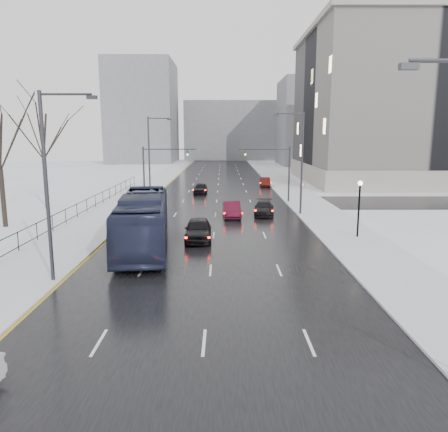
{
  "coord_description": "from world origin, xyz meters",
  "views": [
    {
      "loc": [
        0.71,
        -2.43,
        7.81
      ],
      "look_at": [
        0.8,
        26.08,
        2.5
      ],
      "focal_mm": 35.0,
      "sensor_mm": 36.0,
      "label": 1
    }
  ],
  "objects_px": {
    "streetlight_r_mid": "(300,158)",
    "streetlight_l_near": "(50,178)",
    "tree_park_e": "(47,208)",
    "mast_signal_right": "(280,167)",
    "mast_signal_left": "(153,168)",
    "sedan_right_near": "(232,209)",
    "sedan_right_distant": "(265,182)",
    "tree_park_d": "(6,228)",
    "lamppost_r_mid": "(359,201)",
    "sedan_center_far": "(200,188)",
    "sedan_center_near": "(198,229)",
    "bus": "(143,221)",
    "sedan_right_far": "(264,208)",
    "no_uturn_sign": "(302,187)",
    "streetlight_l_far": "(151,153)"
  },
  "relations": [
    {
      "from": "streetlight_r_mid",
      "to": "streetlight_l_near",
      "type": "distance_m",
      "value": 25.82
    },
    {
      "from": "tree_park_e",
      "to": "mast_signal_right",
      "type": "height_order",
      "value": "tree_park_e"
    },
    {
      "from": "mast_signal_left",
      "to": "sedan_right_near",
      "type": "xyz_separation_m",
      "value": [
        8.9,
        -9.33,
        -3.32
      ]
    },
    {
      "from": "sedan_right_distant",
      "to": "tree_park_d",
      "type": "bearing_deg",
      "value": -127.79
    },
    {
      "from": "lamppost_r_mid",
      "to": "tree_park_e",
      "type": "bearing_deg",
      "value": 154.38
    },
    {
      "from": "streetlight_l_near",
      "to": "lamppost_r_mid",
      "type": "distance_m",
      "value": 21.78
    },
    {
      "from": "mast_signal_left",
      "to": "sedan_right_distant",
      "type": "xyz_separation_m",
      "value": [
        14.53,
        16.07,
        -3.39
      ]
    },
    {
      "from": "tree_park_e",
      "to": "lamppost_r_mid",
      "type": "distance_m",
      "value": 32.52
    },
    {
      "from": "streetlight_r_mid",
      "to": "sedan_right_near",
      "type": "relative_size",
      "value": 2.2
    },
    {
      "from": "sedan_center_far",
      "to": "sedan_right_distant",
      "type": "relative_size",
      "value": 1.03
    },
    {
      "from": "tree_park_d",
      "to": "tree_park_e",
      "type": "height_order",
      "value": "tree_park_e"
    },
    {
      "from": "streetlight_r_mid",
      "to": "mast_signal_left",
      "type": "distance_m",
      "value": 17.5
    },
    {
      "from": "tree_park_d",
      "to": "lamppost_r_mid",
      "type": "bearing_deg",
      "value": -7.91
    },
    {
      "from": "sedan_right_distant",
      "to": "sedan_center_near",
      "type": "bearing_deg",
      "value": -101.53
    },
    {
      "from": "mast_signal_left",
      "to": "bus",
      "type": "bearing_deg",
      "value": -83.05
    },
    {
      "from": "tree_park_d",
      "to": "sedan_center_near",
      "type": "xyz_separation_m",
      "value": [
        16.68,
        -4.63,
        0.87
      ]
    },
    {
      "from": "bus",
      "to": "sedan_right_far",
      "type": "height_order",
      "value": "bus"
    },
    {
      "from": "streetlight_r_mid",
      "to": "mast_signal_right",
      "type": "bearing_deg",
      "value": 96.0
    },
    {
      "from": "lamppost_r_mid",
      "to": "sedan_right_distant",
      "type": "distance_m",
      "value": 34.35
    },
    {
      "from": "sedan_right_far",
      "to": "streetlight_r_mid",
      "type": "bearing_deg",
      "value": 8.67
    },
    {
      "from": "tree_park_d",
      "to": "no_uturn_sign",
      "type": "xyz_separation_m",
      "value": [
        27.0,
        10.0,
        2.3
      ]
    },
    {
      "from": "sedan_right_far",
      "to": "sedan_center_far",
      "type": "xyz_separation_m",
      "value": [
        -7.04,
        15.77,
        0.05
      ]
    },
    {
      "from": "sedan_center_near",
      "to": "sedan_right_far",
      "type": "xyz_separation_m",
      "value": [
        5.9,
        10.46,
        -0.15
      ]
    },
    {
      "from": "sedan_center_near",
      "to": "sedan_right_far",
      "type": "distance_m",
      "value": 12.01
    },
    {
      "from": "tree_park_d",
      "to": "sedan_center_far",
      "type": "bearing_deg",
      "value": 54.26
    },
    {
      "from": "tree_park_e",
      "to": "sedan_right_near",
      "type": "distance_m",
      "value": 20.5
    },
    {
      "from": "streetlight_l_far",
      "to": "no_uturn_sign",
      "type": "relative_size",
      "value": 3.7
    },
    {
      "from": "streetlight_l_near",
      "to": "sedan_right_near",
      "type": "distance_m",
      "value": 21.61
    },
    {
      "from": "mast_signal_right",
      "to": "sedan_center_near",
      "type": "bearing_deg",
      "value": -114.38
    },
    {
      "from": "tree_park_e",
      "to": "mast_signal_left",
      "type": "xyz_separation_m",
      "value": [
        10.87,
        4.0,
        4.11
      ]
    },
    {
      "from": "sedan_center_near",
      "to": "sedan_right_near",
      "type": "relative_size",
      "value": 1.07
    },
    {
      "from": "sedan_center_far",
      "to": "streetlight_l_near",
      "type": "bearing_deg",
      "value": -97.59
    },
    {
      "from": "streetlight_l_near",
      "to": "mast_signal_left",
      "type": "relative_size",
      "value": 1.54
    },
    {
      "from": "streetlight_l_far",
      "to": "streetlight_l_near",
      "type": "bearing_deg",
      "value": -90.0
    },
    {
      "from": "sedan_right_near",
      "to": "sedan_center_far",
      "type": "distance_m",
      "value": 17.36
    },
    {
      "from": "tree_park_d",
      "to": "mast_signal_right",
      "type": "xyz_separation_m",
      "value": [
        25.13,
        14.0,
        4.11
      ]
    },
    {
      "from": "tree_park_e",
      "to": "sedan_right_distant",
      "type": "height_order",
      "value": "tree_park_e"
    },
    {
      "from": "streetlight_r_mid",
      "to": "mast_signal_right",
      "type": "height_order",
      "value": "streetlight_r_mid"
    },
    {
      "from": "streetlight_r_mid",
      "to": "mast_signal_left",
      "type": "height_order",
      "value": "streetlight_r_mid"
    },
    {
      "from": "no_uturn_sign",
      "to": "sedan_center_near",
      "type": "height_order",
      "value": "no_uturn_sign"
    },
    {
      "from": "sedan_center_far",
      "to": "sedan_right_distant",
      "type": "height_order",
      "value": "sedan_center_far"
    },
    {
      "from": "tree_park_d",
      "to": "sedan_right_near",
      "type": "distance_m",
      "value": 19.95
    },
    {
      "from": "tree_park_e",
      "to": "mast_signal_right",
      "type": "bearing_deg",
      "value": 8.9
    },
    {
      "from": "sedan_right_near",
      "to": "sedan_center_near",
      "type": "bearing_deg",
      "value": -108.9
    },
    {
      "from": "sedan_center_near",
      "to": "sedan_right_far",
      "type": "relative_size",
      "value": 1.04
    },
    {
      "from": "bus",
      "to": "sedan_center_far",
      "type": "relative_size",
      "value": 3.2
    },
    {
      "from": "sedan_right_near",
      "to": "sedan_center_far",
      "type": "bearing_deg",
      "value": 100.02
    },
    {
      "from": "tree_park_d",
      "to": "sedan_right_far",
      "type": "relative_size",
      "value": 2.68
    },
    {
      "from": "streetlight_r_mid",
      "to": "bus",
      "type": "bearing_deg",
      "value": -135.55
    },
    {
      "from": "streetlight_r_mid",
      "to": "sedan_center_near",
      "type": "xyz_separation_m",
      "value": [
        -9.28,
        -10.63,
        -4.75
      ]
    }
  ]
}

